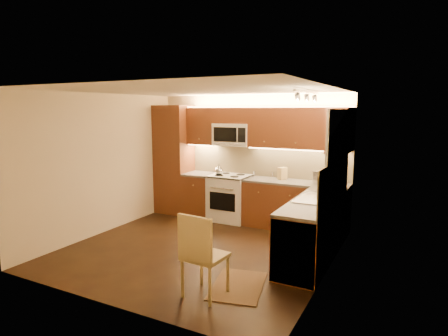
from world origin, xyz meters
The scene contains 37 objects.
floor centered at (0.00, 0.00, 0.00)m, with size 4.00×4.00×0.01m, color black.
ceiling centered at (0.00, 0.00, 2.50)m, with size 4.00×4.00×0.01m, color beige.
wall_back centered at (0.00, 2.00, 1.25)m, with size 4.00×0.01×2.50m, color beige.
wall_front centered at (0.00, -2.00, 1.25)m, with size 4.00×0.01×2.50m, color beige.
wall_left centered at (-2.00, 0.00, 1.25)m, with size 0.01×4.00×2.50m, color beige.
wall_right centered at (2.00, 0.00, 1.25)m, with size 0.01×4.00×2.50m, color beige.
pantry centered at (-1.65, 1.70, 1.15)m, with size 0.70×0.60×2.30m, color #4D1E10.
base_cab_back_left centered at (-0.99, 1.70, 0.43)m, with size 0.62×0.60×0.86m, color #4D1E10.
counter_back_left centered at (-0.99, 1.70, 0.88)m, with size 0.62×0.60×0.04m, color #32302E.
base_cab_back_right centered at (1.04, 1.70, 0.43)m, with size 1.92×0.60×0.86m, color #4D1E10.
counter_back_right centered at (1.04, 1.70, 0.88)m, with size 1.92×0.60×0.04m, color #32302E.
base_cab_right centered at (1.70, 0.40, 0.43)m, with size 0.60×2.00×0.86m, color #4D1E10.
counter_right centered at (1.70, 0.40, 0.88)m, with size 0.60×2.00×0.04m, color #32302E.
dishwasher centered at (1.70, -0.30, 0.43)m, with size 0.58×0.60×0.84m, color silver.
backsplash_back centered at (0.35, 1.99, 1.20)m, with size 3.30×0.02×0.60m, color tan.
backsplash_right centered at (1.99, 0.40, 1.20)m, with size 0.02×2.00×0.60m, color tan.
upper_cab_back_left centered at (-0.99, 1.82, 1.88)m, with size 0.62×0.35×0.75m, color #4D1E10.
upper_cab_back_right centered at (1.04, 1.82, 1.88)m, with size 1.92×0.35×0.75m, color #4D1E10.
upper_cab_bridge centered at (-0.30, 1.82, 2.09)m, with size 0.76×0.35×0.31m, color #4D1E10.
upper_cab_right_corner centered at (1.82, 1.40, 1.88)m, with size 0.35×0.50×0.75m, color #4D1E10.
stove centered at (-0.30, 1.68, 0.46)m, with size 0.76×0.65×0.92m, color silver, non-canonical shape.
microwave centered at (-0.30, 1.81, 1.72)m, with size 0.76×0.38×0.44m, color silver, non-canonical shape.
window_frame centered at (1.99, 0.55, 1.60)m, with size 0.03×1.44×1.24m, color silver.
window_blinds centered at (1.97, 0.55, 1.60)m, with size 0.02×1.36×1.16m, color silver.
sink centered at (1.70, 0.55, 0.98)m, with size 0.52×0.86×0.15m, color silver, non-canonical shape.
faucet centered at (1.88, 0.55, 1.05)m, with size 0.20×0.04×0.30m, color silver, non-canonical shape.
track_light_bar centered at (1.55, 0.40, 2.46)m, with size 0.04×1.20×0.03m, color silver.
kettle centered at (-0.49, 1.56, 1.03)m, with size 0.19×0.19×0.22m, color silver, non-canonical shape.
toaster_oven centered at (1.60, 1.69, 1.01)m, with size 0.38×0.29×0.23m, color silver.
knife_block centered at (0.75, 1.80, 1.02)m, with size 0.10×0.17×0.23m, color #A5884A.
spice_jar_a centered at (0.50, 1.94, 0.95)m, with size 0.04×0.04×0.10m, color silver.
spice_jar_b centered at (0.50, 1.94, 0.95)m, with size 0.04×0.04×0.09m, color brown.
spice_jar_c centered at (0.14, 1.88, 0.95)m, with size 0.05×0.05×0.11m, color silver.
spice_jar_d centered at (0.72, 1.94, 0.95)m, with size 0.05×0.05×0.10m, color #97532D.
soap_bottle centered at (1.80, 1.25, 0.98)m, with size 0.08×0.08×0.17m, color silver.
rug centered at (1.10, -0.90, 0.01)m, with size 0.62×0.93×0.01m, color black.
dining_chair centered at (0.85, -1.28, 0.52)m, with size 0.46×0.46×1.03m, color #A5884A, non-canonical shape.
Camera 1 is at (3.02, -5.00, 2.21)m, focal length 30.46 mm.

